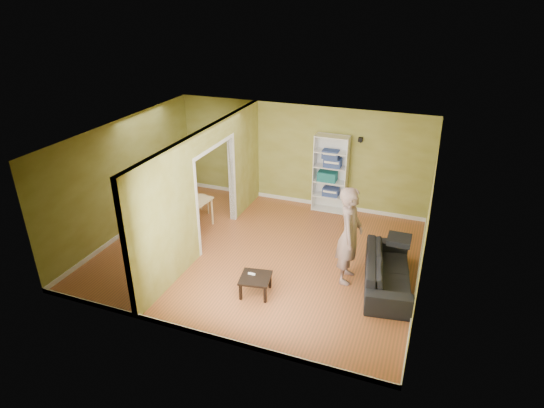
{
  "coord_description": "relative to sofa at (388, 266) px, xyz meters",
  "views": [
    {
      "loc": [
        3.19,
        -7.74,
        5.12
      ],
      "look_at": [
        0.2,
        0.2,
        1.1
      ],
      "focal_mm": 30.0,
      "sensor_mm": 36.0,
      "label": 1
    }
  ],
  "objects": [
    {
      "name": "bookshelf",
      "position": [
        -1.84,
        2.83,
        0.58
      ],
      "size": [
        0.83,
        0.36,
        1.97
      ],
      "color": "white",
      "rests_on": "ground"
    },
    {
      "name": "wall_speaker",
      "position": [
        -1.2,
        2.91,
        1.49
      ],
      "size": [
        0.1,
        0.1,
        0.1
      ],
      "primitive_type": "cube",
      "color": "black",
      "rests_on": "room_shell"
    },
    {
      "name": "paper_box_navy_a",
      "position": [
        -1.81,
        2.78,
        0.11
      ],
      "size": [
        0.4,
        0.26,
        0.2
      ],
      "primitive_type": "cube",
      "color": "navy",
      "rests_on": "bookshelf"
    },
    {
      "name": "partition",
      "position": [
        -3.9,
        0.22,
        0.89
      ],
      "size": [
        0.22,
        5.5,
        2.6
      ],
      "primitive_type": null,
      "color": "#A3A955",
      "rests_on": "ground"
    },
    {
      "name": "chair_left",
      "position": [
        -5.56,
        0.79,
        0.08
      ],
      "size": [
        0.54,
        0.54,
        0.97
      ],
      "primitive_type": null,
      "rotation": [
        0.0,
        0.0,
        -1.32
      ],
      "color": "tan",
      "rests_on": "ground"
    },
    {
      "name": "paper_box_navy_b",
      "position": [
        -1.8,
        2.78,
        0.89
      ],
      "size": [
        0.42,
        0.27,
        0.21
      ],
      "primitive_type": "cube",
      "color": "navy",
      "rests_on": "bookshelf"
    },
    {
      "name": "room_shell",
      "position": [
        -2.7,
        0.22,
        0.89
      ],
      "size": [
        6.5,
        6.5,
        6.5
      ],
      "color": "#B55B32",
      "rests_on": "ground"
    },
    {
      "name": "paper_box_navy_c",
      "position": [
        -1.87,
        2.78,
        1.08
      ],
      "size": [
        0.39,
        0.26,
        0.2
      ],
      "primitive_type": "cube",
      "color": "navy",
      "rests_on": "bookshelf"
    },
    {
      "name": "game_controller",
      "position": [
        -2.33,
        -1.09,
        -0.03
      ],
      "size": [
        0.13,
        0.04,
        0.03
      ],
      "primitive_type": "cube",
      "color": "white",
      "rests_on": "coffee_table"
    },
    {
      "name": "sofa",
      "position": [
        0.0,
        0.0,
        0.0
      ],
      "size": [
        2.25,
        1.23,
        0.81
      ],
      "primitive_type": "imported",
      "rotation": [
        0.0,
        0.0,
        1.73
      ],
      "color": "#27272A",
      "rests_on": "ground"
    },
    {
      "name": "dining_table",
      "position": [
        -4.8,
        0.76,
        0.23
      ],
      "size": [
        1.14,
        0.76,
        0.71
      ],
      "rotation": [
        0.0,
        0.0,
        -0.09
      ],
      "color": "tan",
      "rests_on": "ground"
    },
    {
      "name": "person",
      "position": [
        -0.76,
        -0.08,
        0.73
      ],
      "size": [
        0.86,
        0.69,
        2.27
      ],
      "primitive_type": "imported",
      "rotation": [
        0.0,
        0.0,
        1.62
      ],
      "color": "slate",
      "rests_on": "ground"
    },
    {
      "name": "chair_far",
      "position": [
        -4.81,
        1.43,
        0.06
      ],
      "size": [
        0.57,
        0.57,
        0.94
      ],
      "primitive_type": null,
      "rotation": [
        0.0,
        0.0,
        2.72
      ],
      "color": "tan",
      "rests_on": "ground"
    },
    {
      "name": "chair_near",
      "position": [
        -4.77,
        0.11,
        0.1
      ],
      "size": [
        0.54,
        0.54,
        1.02
      ],
      "primitive_type": null,
      "rotation": [
        0.0,
        0.0,
        0.16
      ],
      "color": "tan",
      "rests_on": "ground"
    },
    {
      "name": "paper_box_teal",
      "position": [
        -1.91,
        2.78,
        0.51
      ],
      "size": [
        0.46,
        0.3,
        0.24
      ],
      "primitive_type": "cube",
      "color": "#10644E",
      "rests_on": "bookshelf"
    },
    {
      "name": "coffee_table",
      "position": [
        -2.23,
        -1.15,
        -0.1
      ],
      "size": [
        0.55,
        0.55,
        0.36
      ],
      "rotation": [
        0.0,
        0.0,
        0.17
      ],
      "color": "black",
      "rests_on": "ground"
    }
  ]
}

